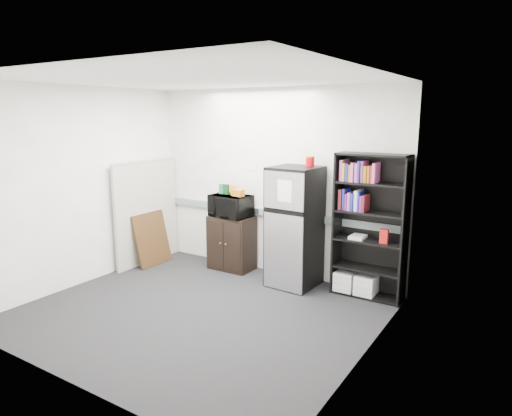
% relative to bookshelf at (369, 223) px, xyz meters
% --- Properties ---
extents(floor, '(4.00, 4.00, 0.00)m').
position_rel_bookshelf_xyz_m(floor, '(-1.51, -1.57, -0.97)').
color(floor, black).
rests_on(floor, ground).
extents(wall_back, '(4.00, 0.02, 2.70)m').
position_rel_bookshelf_xyz_m(wall_back, '(-1.51, 0.18, 0.38)').
color(wall_back, silver).
rests_on(wall_back, floor).
extents(wall_right, '(0.02, 3.50, 2.70)m').
position_rel_bookshelf_xyz_m(wall_right, '(0.49, -1.57, 0.38)').
color(wall_right, silver).
rests_on(wall_right, floor).
extents(wall_left, '(0.02, 3.50, 2.70)m').
position_rel_bookshelf_xyz_m(wall_left, '(-3.51, -1.57, 0.38)').
color(wall_left, silver).
rests_on(wall_left, floor).
extents(ceiling, '(4.00, 3.50, 0.02)m').
position_rel_bookshelf_xyz_m(ceiling, '(-1.51, -1.57, 1.73)').
color(ceiling, white).
rests_on(ceiling, wall_back).
extents(electrical_raceway, '(3.92, 0.05, 0.10)m').
position_rel_bookshelf_xyz_m(electrical_raceway, '(-1.51, 0.15, -0.07)').
color(electrical_raceway, gray).
rests_on(electrical_raceway, wall_back).
extents(wall_note, '(0.14, 0.00, 0.10)m').
position_rel_bookshelf_xyz_m(wall_note, '(-1.86, 0.18, 0.58)').
color(wall_note, white).
rests_on(wall_note, wall_back).
extents(bookshelf, '(0.90, 0.34, 1.85)m').
position_rel_bookshelf_xyz_m(bookshelf, '(0.00, 0.00, 0.00)').
color(bookshelf, black).
rests_on(bookshelf, floor).
extents(cubicle_partition, '(0.06, 1.30, 1.62)m').
position_rel_bookshelf_xyz_m(cubicle_partition, '(-3.41, -0.49, -0.16)').
color(cubicle_partition, gray).
rests_on(cubicle_partition, floor).
extents(cabinet, '(0.66, 0.44, 0.82)m').
position_rel_bookshelf_xyz_m(cabinet, '(-2.08, -0.07, -0.56)').
color(cabinet, black).
rests_on(cabinet, floor).
extents(microwave, '(0.61, 0.43, 0.33)m').
position_rel_bookshelf_xyz_m(microwave, '(-2.08, -0.08, 0.01)').
color(microwave, black).
rests_on(microwave, cabinet).
extents(snack_box_a, '(0.08, 0.07, 0.15)m').
position_rel_bookshelf_xyz_m(snack_box_a, '(-2.27, -0.05, 0.25)').
color(snack_box_a, '#1A5C32').
rests_on(snack_box_a, microwave).
extents(snack_box_b, '(0.08, 0.06, 0.15)m').
position_rel_bookshelf_xyz_m(snack_box_b, '(-2.18, -0.05, 0.25)').
color(snack_box_b, black).
rests_on(snack_box_b, microwave).
extents(snack_box_c, '(0.07, 0.05, 0.14)m').
position_rel_bookshelf_xyz_m(snack_box_c, '(-2.06, -0.05, 0.25)').
color(snack_box_c, orange).
rests_on(snack_box_c, microwave).
extents(snack_bag, '(0.20, 0.13, 0.10)m').
position_rel_bookshelf_xyz_m(snack_bag, '(-1.93, -0.10, 0.23)').
color(snack_bag, '#C66F13').
rests_on(snack_bag, microwave).
extents(refrigerator, '(0.64, 0.67, 1.64)m').
position_rel_bookshelf_xyz_m(refrigerator, '(-0.98, -0.15, -0.15)').
color(refrigerator, black).
rests_on(refrigerator, floor).
extents(coffee_can, '(0.12, 0.12, 0.16)m').
position_rel_bookshelf_xyz_m(coffee_can, '(-0.83, -0.02, 0.75)').
color(coffee_can, '#AE080C').
rests_on(coffee_can, refrigerator).
extents(framed_poster, '(0.22, 0.65, 0.82)m').
position_rel_bookshelf_xyz_m(framed_poster, '(-3.28, -0.54, -0.56)').
color(framed_poster, '#311C0D').
rests_on(framed_poster, floor).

